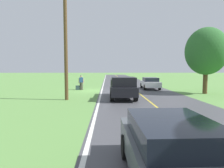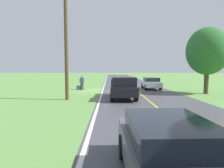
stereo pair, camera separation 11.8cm
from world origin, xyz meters
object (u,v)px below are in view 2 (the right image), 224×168
at_px(tree_far_side_near, 207,51).
at_px(utility_pole_roadside, 66,43).
at_px(sedan_near_oncoming, 151,83).
at_px(hitchhiker_walking, 82,81).
at_px(suitcase_carried, 79,88).
at_px(pickup_truck_passing, 123,87).
at_px(sedan_ahead_same_lane, 170,152).

xyz_separation_m(tree_far_side_near, utility_pole_roadside, (13.00, 3.66, 0.31)).
bearing_deg(sedan_near_oncoming, hitchhiker_walking, 5.35).
distance_m(suitcase_carried, utility_pole_roadside, 8.55).
xyz_separation_m(hitchhiker_walking, pickup_truck_passing, (-4.35, 6.92, -0.01)).
xyz_separation_m(tree_far_side_near, sedan_near_oncoming, (4.49, -4.64, -3.43)).
distance_m(pickup_truck_passing, tree_far_side_near, 9.56).
bearing_deg(utility_pole_roadside, hitchhiker_walking, -91.36).
distance_m(pickup_truck_passing, utility_pole_roadside, 5.77).
bearing_deg(suitcase_carried, sedan_near_oncoming, 94.03).
relative_size(suitcase_carried, tree_far_side_near, 0.08).
bearing_deg(hitchhiker_walking, suitcase_carried, 12.52).
height_order(pickup_truck_passing, utility_pole_roadside, utility_pole_roadside).
bearing_deg(suitcase_carried, pickup_truck_passing, 33.28).
xyz_separation_m(pickup_truck_passing, sedan_ahead_same_lane, (-0.13, 12.34, -0.21)).
height_order(pickup_truck_passing, tree_far_side_near, tree_far_side_near).
xyz_separation_m(suitcase_carried, sedan_near_oncoming, (-8.75, -0.87, 0.50)).
xyz_separation_m(pickup_truck_passing, utility_pole_roadside, (4.53, 0.60, 3.53)).
relative_size(suitcase_carried, utility_pole_roadside, 0.06).
bearing_deg(utility_pole_roadside, tree_far_side_near, -164.30).
height_order(hitchhiker_walking, suitcase_carried, hitchhiker_walking).
relative_size(pickup_truck_passing, sedan_ahead_same_lane, 1.22).
bearing_deg(suitcase_carried, hitchhiker_walking, 100.86).
xyz_separation_m(pickup_truck_passing, tree_far_side_near, (-8.47, -3.06, 3.22)).
bearing_deg(tree_far_side_near, pickup_truck_passing, 19.85).
relative_size(pickup_truck_passing, tree_far_side_near, 0.83).
relative_size(hitchhiker_walking, suitcase_carried, 3.38).
bearing_deg(sedan_ahead_same_lane, tree_far_side_near, -118.44).
height_order(sedan_near_oncoming, utility_pole_roadside, utility_pole_roadside).
xyz_separation_m(hitchhiker_walking, utility_pole_roadside, (0.18, 7.51, 3.51)).
bearing_deg(sedan_near_oncoming, utility_pole_roadside, 44.27).
bearing_deg(tree_far_side_near, utility_pole_roadside, 15.70).
bearing_deg(sedan_near_oncoming, pickup_truck_passing, 62.67).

